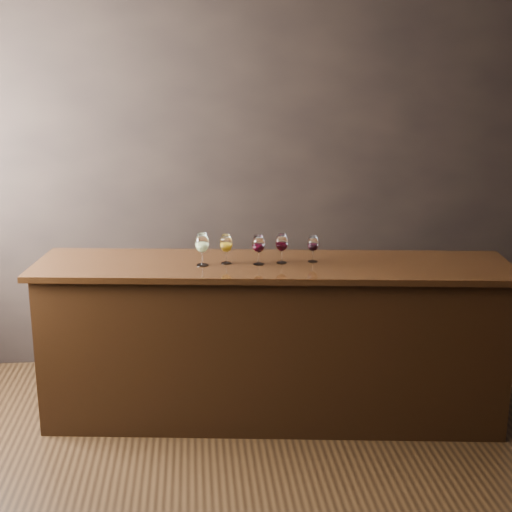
{
  "coord_description": "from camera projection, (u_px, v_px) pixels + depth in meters",
  "views": [
    {
      "loc": [
        -0.2,
        -3.15,
        2.28
      ],
      "look_at": [
        0.19,
        1.19,
        1.12
      ],
      "focal_mm": 50.0,
      "sensor_mm": 36.0,
      "label": 1
    }
  ],
  "objects": [
    {
      "name": "room_shell",
      "position": [
        185.0,
        172.0,
        3.26
      ],
      "size": [
        5.02,
        4.52,
        2.81
      ],
      "color": "black",
      "rests_on": "ground"
    },
    {
      "name": "bar_counter",
      "position": [
        272.0,
        344.0,
        4.67
      ],
      "size": [
        2.99,
        0.98,
        1.03
      ],
      "primitive_type": "cube",
      "rotation": [
        0.0,
        0.0,
        -0.12
      ],
      "color": "black",
      "rests_on": "ground"
    },
    {
      "name": "bar_top",
      "position": [
        273.0,
        266.0,
        4.54
      ],
      "size": [
        3.1,
        1.05,
        0.04
      ],
      "primitive_type": "cube",
      "rotation": [
        0.0,
        0.0,
        -0.12
      ],
      "color": "black",
      "rests_on": "bar_counter"
    },
    {
      "name": "back_bar_shelf",
      "position": [
        238.0,
        315.0,
        5.49
      ],
      "size": [
        2.37,
        0.4,
        0.85
      ],
      "primitive_type": "cube",
      "color": "black",
      "rests_on": "ground"
    },
    {
      "name": "glass_white",
      "position": [
        202.0,
        244.0,
        4.45
      ],
      "size": [
        0.09,
        0.09,
        0.21
      ],
      "color": "white",
      "rests_on": "bar_top"
    },
    {
      "name": "glass_amber",
      "position": [
        226.0,
        244.0,
        4.5
      ],
      "size": [
        0.08,
        0.08,
        0.19
      ],
      "color": "white",
      "rests_on": "bar_top"
    },
    {
      "name": "glass_red_a",
      "position": [
        258.0,
        245.0,
        4.48
      ],
      "size": [
        0.08,
        0.08,
        0.19
      ],
      "color": "white",
      "rests_on": "bar_top"
    },
    {
      "name": "glass_red_b",
      "position": [
        282.0,
        243.0,
        4.51
      ],
      "size": [
        0.08,
        0.08,
        0.19
      ],
      "color": "white",
      "rests_on": "bar_top"
    },
    {
      "name": "glass_red_c",
      "position": [
        313.0,
        244.0,
        4.54
      ],
      "size": [
        0.07,
        0.07,
        0.17
      ],
      "color": "white",
      "rests_on": "bar_top"
    }
  ]
}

